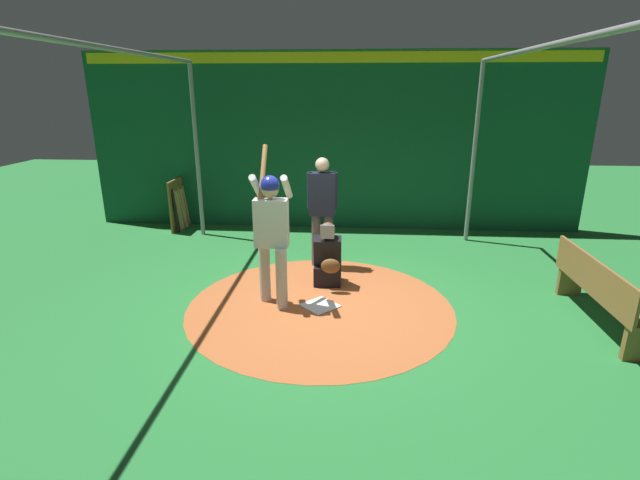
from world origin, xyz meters
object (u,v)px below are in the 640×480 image
Objects in this scene: batter at (271,228)px; home_plate at (320,305)px; umpire at (322,206)px; bat_rack at (182,204)px; catcher at (328,260)px; bench at (598,290)px.

home_plate is at bearing 86.86° from batter.
batter is 1.18× the size of umpire.
catcher is at bearing 48.34° from bat_rack.
umpire is at bearing -177.03° from home_plate.
bat_rack is (-2.14, -3.16, -0.53)m from umpire.
umpire is (-1.53, 0.56, -0.07)m from batter.
bat_rack reaches higher than bench.
home_plate is 0.20× the size of batter.
umpire is at bearing 159.92° from batter.
umpire is at bearing -169.97° from catcher.
bench is at bearing 86.63° from home_plate.
umpire is at bearing -116.48° from bench.
batter reaches higher than bench.
bench is at bearing 74.15° from catcher.
bench is at bearing 59.81° from bat_rack.
bat_rack reaches higher than home_plate.
catcher is at bearing 136.09° from batter.
bat_rack is (-3.71, -3.25, 0.48)m from home_plate.
umpire is 4.02m from bench.
batter is 1.23m from catcher.
catcher is 0.50× the size of bench.
batter is at bearing -20.08° from umpire.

